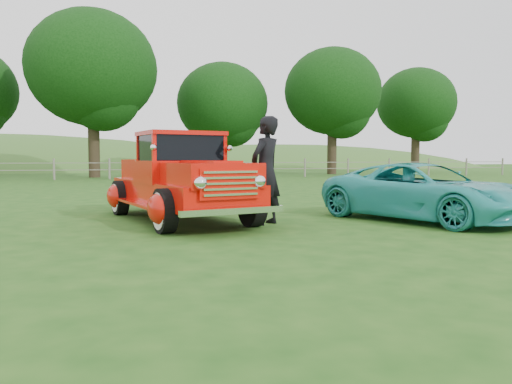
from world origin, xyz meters
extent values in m
plane|color=#1B4813|center=(0.00, 0.00, 0.00)|extent=(140.00, 140.00, 0.00)
ellipsoid|color=#2E5E22|center=(20.00, 62.00, -3.85)|extent=(72.00, 52.00, 14.00)
cube|color=slate|center=(0.00, 22.00, 0.55)|extent=(48.00, 0.04, 0.04)
cube|color=slate|center=(0.00, 22.00, 0.95)|extent=(48.00, 0.04, 0.04)
cylinder|color=black|center=(-4.00, 25.00, 2.42)|extent=(0.70, 0.70, 4.84)
ellipsoid|color=black|center=(-4.00, 25.00, 6.82)|extent=(8.00, 8.00, 7.20)
cylinder|color=black|center=(5.00, 29.00, 1.87)|extent=(0.70, 0.70, 3.74)
ellipsoid|color=black|center=(5.00, 29.00, 5.27)|extent=(6.80, 6.80, 6.12)
cylinder|color=black|center=(13.00, 27.00, 2.20)|extent=(0.70, 0.70, 4.40)
ellipsoid|color=black|center=(13.00, 27.00, 6.20)|extent=(7.20, 7.20, 6.48)
cylinder|color=black|center=(22.00, 30.00, 2.09)|extent=(0.70, 0.70, 4.18)
ellipsoid|color=black|center=(22.00, 30.00, 5.89)|extent=(6.60, 6.60, 5.94)
cylinder|color=black|center=(-1.46, 0.35, 0.38)|extent=(0.42, 0.80, 0.76)
cylinder|color=black|center=(0.15, 0.75, 0.38)|extent=(0.42, 0.80, 0.76)
cylinder|color=black|center=(-2.22, 3.35, 0.38)|extent=(0.42, 0.80, 0.76)
cylinder|color=black|center=(-0.61, 3.76, 0.38)|extent=(0.42, 0.80, 0.76)
cube|color=red|center=(-1.04, 2.05, 0.58)|extent=(2.63, 4.85, 0.44)
ellipsoid|color=red|center=(-1.53, 0.33, 0.42)|extent=(0.59, 0.83, 0.54)
ellipsoid|color=red|center=(0.21, 0.77, 0.42)|extent=(0.59, 0.83, 0.54)
ellipsoid|color=red|center=(-2.29, 3.33, 0.42)|extent=(0.59, 0.83, 0.54)
ellipsoid|color=red|center=(-0.54, 3.77, 0.42)|extent=(0.59, 0.83, 0.54)
cube|color=red|center=(-0.66, 0.55, 0.97)|extent=(1.68, 1.88, 0.42)
cube|color=red|center=(-1.01, 1.95, 0.99)|extent=(1.88, 1.70, 0.44)
cube|color=black|center=(-1.01, 1.95, 1.46)|extent=(1.67, 1.44, 0.50)
cube|color=red|center=(-1.01, 1.95, 1.74)|extent=(1.77, 1.55, 0.08)
cube|color=red|center=(-1.36, 3.36, 0.95)|extent=(1.62, 2.18, 0.45)
cube|color=white|center=(-0.46, -0.24, 0.85)|extent=(1.06, 0.36, 0.50)
cube|color=white|center=(-0.44, -0.34, 0.42)|extent=(1.78, 0.54, 0.10)
cube|color=white|center=(-1.62, 4.40, 0.42)|extent=(1.68, 0.51, 0.10)
imported|color=teal|center=(3.70, 0.74, 0.58)|extent=(3.46, 4.61, 1.16)
imported|color=black|center=(0.48, 1.02, 1.02)|extent=(0.89, 0.86, 2.05)
camera|label=1|loc=(-2.08, -8.06, 1.28)|focal=35.00mm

